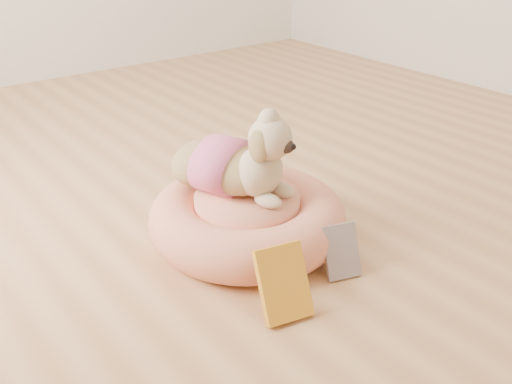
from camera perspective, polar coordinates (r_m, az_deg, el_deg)
floor at (r=2.39m, az=2.12°, el=0.33°), size 4.50×4.50×0.00m
pet_bed at (r=1.99m, az=-0.87°, el=-2.65°), size 0.69×0.69×0.18m
dog at (r=1.90m, az=-1.98°, el=4.43°), size 0.45×0.53×0.33m
book_yellow at (r=1.64m, az=2.76°, el=-9.08°), size 0.17×0.16×0.21m
book_white at (r=1.83m, az=8.52°, el=-5.89°), size 0.13×0.12×0.16m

